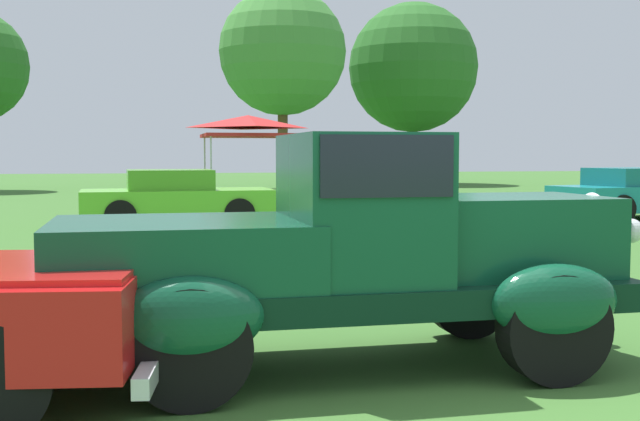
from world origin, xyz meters
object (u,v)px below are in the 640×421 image
Objects in this scene: feature_pickup_truck at (349,250)px; show_car_lime at (176,199)px; canopy_tent_left_field at (248,125)px; spectator_near_truck at (364,188)px; show_car_teal at (635,194)px.

show_car_lime is at bearing 93.93° from feature_pickup_truck.
canopy_tent_left_field is (1.61, 18.47, 1.56)m from feature_pickup_truck.
spectator_near_truck is at bearing -40.53° from show_car_lime.
canopy_tent_left_field is at bearing 95.43° from spectator_near_truck.
feature_pickup_truck reaches higher than show_car_lime.
show_car_lime is (-0.80, 11.60, -0.26)m from feature_pickup_truck.
canopy_tent_left_field reaches higher than show_car_lime.
canopy_tent_left_field is at bearing 85.01° from feature_pickup_truck.
spectator_near_truck is 0.62× the size of canopy_tent_left_field.
show_car_teal is 2.58× the size of spectator_near_truck.
feature_pickup_truck is 11.63m from show_car_lime.
canopy_tent_left_field is (-8.42, 6.97, 1.82)m from show_car_teal.
spectator_near_truck reaches higher than show_car_teal.
show_car_lime is 4.40m from spectator_near_truck.
spectator_near_truck is (2.54, 8.75, 0.05)m from feature_pickup_truck.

